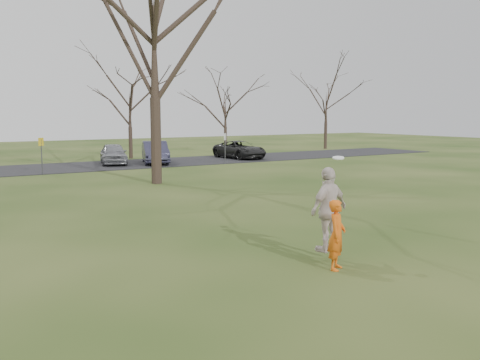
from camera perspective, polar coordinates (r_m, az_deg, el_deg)
name	(u,v)px	position (r m, az deg, el deg)	size (l,w,h in m)	color
ground	(331,262)	(12.49, 9.86, -8.84)	(120.00, 120.00, 0.00)	#1E380F
parking_strip	(66,168)	(35.02, -18.48, 1.30)	(62.00, 6.50, 0.04)	black
player_defender	(337,235)	(11.78, 10.50, -5.90)	(0.57, 0.37, 1.56)	#DB5A12
car_4	(113,154)	(36.33, -13.63, 2.82)	(1.66, 4.12, 1.40)	gray
car_5	(155,152)	(36.28, -9.22, 3.00)	(1.59, 4.56, 1.50)	#313149
car_6	(240,150)	(39.83, -0.03, 3.34)	(2.19, 4.75, 1.32)	black
catching_play	(329,209)	(12.43, 9.64, -3.17)	(1.24, 0.68, 2.26)	beige
sign_yellow	(41,149)	(31.56, -20.83, 3.19)	(0.35, 0.35, 2.08)	#47474C
sign_white	(225,143)	(35.85, -1.64, 4.09)	(0.35, 0.35, 2.08)	#47474C
big_tree	(154,38)	(26.18, -9.36, 15.00)	(9.00, 9.00, 14.00)	#352821
small_tree_row	(106,107)	(40.91, -14.35, 7.69)	(55.00, 5.90, 8.50)	#352821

